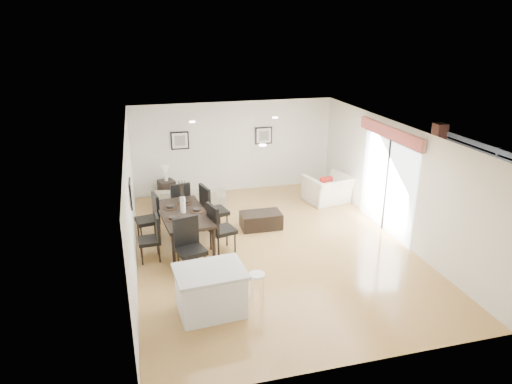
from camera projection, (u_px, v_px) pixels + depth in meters
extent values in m
plane|color=#B48649|center=(272.00, 247.00, 10.43)|extent=(8.00, 8.00, 0.00)
cube|color=silver|center=(234.00, 147.00, 13.59)|extent=(6.00, 0.04, 2.70)
cube|color=silver|center=(354.00, 287.00, 6.33)|extent=(6.00, 0.04, 2.70)
cube|color=silver|center=(131.00, 204.00, 9.25)|extent=(0.04, 8.00, 2.70)
cube|color=silver|center=(395.00, 180.00, 10.67)|extent=(0.04, 8.00, 2.70)
cube|color=white|center=(273.00, 131.00, 9.50)|extent=(6.00, 8.00, 0.02)
imported|color=#A09982|center=(190.00, 197.00, 12.61)|extent=(2.07, 1.04, 0.58)
imported|color=silver|center=(328.00, 189.00, 12.94)|extent=(1.40, 1.29, 0.78)
imported|color=#365C27|center=(512.00, 218.00, 11.09)|extent=(0.81, 0.76, 0.73)
imported|color=#365C27|center=(463.00, 197.00, 12.50)|extent=(0.49, 0.49, 0.69)
cube|color=black|center=(183.00, 214.00, 10.22)|extent=(1.22, 2.09, 0.07)
cylinder|color=black|center=(174.00, 251.00, 9.41)|extent=(0.08, 0.08, 0.76)
cylinder|color=black|center=(158.00, 218.00, 11.03)|extent=(0.08, 0.08, 0.76)
cylinder|color=black|center=(214.00, 244.00, 9.70)|extent=(0.08, 0.08, 0.76)
cylinder|color=black|center=(193.00, 213.00, 11.32)|extent=(0.08, 0.08, 0.76)
cube|color=black|center=(149.00, 241.00, 9.70)|extent=(0.48, 0.48, 0.08)
cube|color=black|center=(158.00, 227.00, 9.66)|extent=(0.08, 0.46, 0.55)
cylinder|color=black|center=(141.00, 249.00, 9.90)|extent=(0.04, 0.04, 0.42)
cylinder|color=black|center=(158.00, 246.00, 10.00)|extent=(0.04, 0.04, 0.42)
cylinder|color=black|center=(142.00, 256.00, 9.58)|extent=(0.04, 0.04, 0.42)
cylinder|color=black|center=(160.00, 254.00, 9.68)|extent=(0.04, 0.04, 0.42)
cube|color=black|center=(147.00, 220.00, 10.59)|extent=(0.59, 0.59, 0.09)
cube|color=black|center=(156.00, 206.00, 10.56)|extent=(0.15, 0.51, 0.60)
cylinder|color=black|center=(138.00, 229.00, 10.77)|extent=(0.04, 0.04, 0.46)
cylinder|color=black|center=(155.00, 227.00, 10.93)|extent=(0.04, 0.04, 0.46)
cylinder|color=black|center=(142.00, 236.00, 10.44)|extent=(0.04, 0.04, 0.46)
cylinder|color=black|center=(159.00, 233.00, 10.59)|extent=(0.04, 0.04, 0.46)
cube|color=black|center=(222.00, 230.00, 10.06)|extent=(0.63, 0.63, 0.09)
cube|color=black|center=(213.00, 219.00, 9.84)|extent=(0.20, 0.51, 0.62)
cylinder|color=black|center=(235.00, 243.00, 10.08)|extent=(0.04, 0.04, 0.47)
cylinder|color=black|center=(219.00, 247.00, 9.89)|extent=(0.04, 0.04, 0.47)
cylinder|color=black|center=(227.00, 236.00, 10.41)|extent=(0.04, 0.04, 0.47)
cylinder|color=black|center=(211.00, 240.00, 10.22)|extent=(0.04, 0.04, 0.47)
cube|color=black|center=(215.00, 212.00, 10.94)|extent=(0.68, 0.68, 0.10)
cube|color=black|center=(205.00, 200.00, 10.71)|extent=(0.21, 0.56, 0.67)
cylinder|color=black|center=(227.00, 225.00, 10.97)|extent=(0.04, 0.04, 0.51)
cylinder|color=black|center=(211.00, 228.00, 10.77)|extent=(0.04, 0.04, 0.51)
cylinder|color=black|center=(220.00, 218.00, 11.32)|extent=(0.04, 0.04, 0.51)
cylinder|color=black|center=(203.00, 222.00, 11.13)|extent=(0.04, 0.04, 0.51)
cube|color=black|center=(191.00, 251.00, 9.11)|extent=(0.65, 0.65, 0.09)
cube|color=black|center=(186.00, 231.00, 9.19)|extent=(0.53, 0.20, 0.63)
cylinder|color=black|center=(186.00, 271.00, 8.95)|extent=(0.04, 0.04, 0.48)
cylinder|color=black|center=(178.00, 262.00, 9.29)|extent=(0.04, 0.04, 0.48)
cylinder|color=black|center=(205.00, 265.00, 9.14)|extent=(0.04, 0.04, 0.48)
cylinder|color=black|center=(197.00, 257.00, 9.48)|extent=(0.04, 0.04, 0.48)
cube|color=black|center=(178.00, 205.00, 11.53)|extent=(0.61, 0.61, 0.09)
cube|color=black|center=(181.00, 195.00, 11.24)|extent=(0.50, 0.19, 0.60)
cylinder|color=black|center=(184.00, 210.00, 11.87)|extent=(0.04, 0.04, 0.46)
cylinder|color=black|center=(189.00, 216.00, 11.55)|extent=(0.04, 0.04, 0.46)
cylinder|color=black|center=(169.00, 213.00, 11.69)|extent=(0.04, 0.04, 0.46)
cylinder|color=black|center=(174.00, 219.00, 11.37)|extent=(0.04, 0.04, 0.46)
cylinder|color=white|center=(183.00, 205.00, 10.15)|extent=(0.13, 0.13, 0.36)
cylinder|color=black|center=(197.00, 211.00, 10.28)|extent=(0.35, 0.35, 0.01)
cylinder|color=black|center=(197.00, 209.00, 10.27)|extent=(0.19, 0.19, 0.05)
cylinder|color=black|center=(185.00, 203.00, 10.73)|extent=(0.35, 0.35, 0.01)
cylinder|color=black|center=(185.00, 202.00, 10.72)|extent=(0.19, 0.19, 0.05)
cylinder|color=black|center=(171.00, 208.00, 10.46)|extent=(0.35, 0.35, 0.01)
cylinder|color=black|center=(170.00, 206.00, 10.45)|extent=(0.19, 0.19, 0.05)
cylinder|color=black|center=(173.00, 219.00, 9.84)|extent=(0.35, 0.35, 0.01)
cylinder|color=black|center=(173.00, 218.00, 9.83)|extent=(0.19, 0.19, 0.05)
cylinder|color=black|center=(190.00, 221.00, 9.74)|extent=(0.35, 0.35, 0.01)
cylinder|color=black|center=(190.00, 220.00, 9.73)|extent=(0.19, 0.19, 0.05)
cube|color=black|center=(261.00, 220.00, 11.35)|extent=(1.01, 0.61, 0.40)
cube|color=black|center=(167.00, 190.00, 13.19)|extent=(0.53, 0.53, 0.57)
cylinder|color=white|center=(166.00, 177.00, 13.06)|extent=(0.10, 0.10, 0.19)
cone|color=beige|center=(165.00, 170.00, 12.98)|extent=(0.23, 0.23, 0.25)
cube|color=#A61A15|center=(326.00, 183.00, 12.74)|extent=(0.35, 0.12, 0.35)
cube|color=silver|center=(211.00, 292.00, 7.94)|extent=(1.17, 0.92, 0.78)
cube|color=#B2B2B4|center=(210.00, 271.00, 7.80)|extent=(1.27, 1.02, 0.06)
cylinder|color=white|center=(257.00, 275.00, 8.06)|extent=(0.29, 0.29, 0.04)
cylinder|color=silver|center=(261.00, 286.00, 8.28)|extent=(0.02, 0.02, 0.62)
cylinder|color=silver|center=(250.00, 288.00, 8.23)|extent=(0.02, 0.02, 0.62)
cylinder|color=silver|center=(253.00, 294.00, 8.06)|extent=(0.02, 0.02, 0.62)
cylinder|color=silver|center=(263.00, 292.00, 8.10)|extent=(0.02, 0.02, 0.62)
cube|color=black|center=(180.00, 141.00, 13.09)|extent=(0.52, 0.03, 0.52)
cube|color=white|center=(180.00, 141.00, 13.09)|extent=(0.44, 0.04, 0.44)
cube|color=#4F4F4A|center=(180.00, 141.00, 13.09)|extent=(0.30, 0.04, 0.30)
cube|color=black|center=(264.00, 136.00, 13.68)|extent=(0.52, 0.03, 0.52)
cube|color=white|center=(264.00, 136.00, 13.68)|extent=(0.44, 0.04, 0.44)
cube|color=#4F4F4A|center=(264.00, 136.00, 13.68)|extent=(0.30, 0.04, 0.30)
cube|color=black|center=(131.00, 194.00, 8.98)|extent=(0.03, 0.52, 0.52)
cube|color=white|center=(131.00, 194.00, 8.98)|extent=(0.04, 0.44, 0.44)
cube|color=#4F4F4A|center=(131.00, 194.00, 8.98)|extent=(0.04, 0.30, 0.30)
cube|color=white|center=(387.00, 185.00, 11.01)|extent=(0.02, 2.40, 2.25)
cube|color=black|center=(386.00, 186.00, 11.01)|extent=(0.03, 0.05, 2.25)
cube|color=black|center=(391.00, 139.00, 10.61)|extent=(0.03, 2.50, 0.05)
cube|color=maroon|center=(390.00, 133.00, 10.55)|extent=(0.10, 2.70, 0.28)
plane|color=gray|center=(452.00, 220.00, 11.88)|extent=(6.00, 6.00, 0.00)
cube|color=#2A2A2C|center=(497.00, 183.00, 11.85)|extent=(0.08, 5.50, 1.80)
cube|color=brown|center=(436.00, 156.00, 13.96)|extent=(0.35, 0.35, 2.00)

